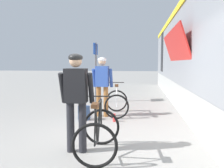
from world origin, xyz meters
name	(u,v)px	position (x,y,z in m)	size (l,w,h in m)	color
ground_plane	(113,143)	(0.00, 0.00, 0.00)	(80.00, 80.00, 0.00)	gray
cyclist_near_in_blue	(102,81)	(-0.60, 2.23, 1.05)	(0.62, 0.33, 1.76)	#935B2D
cyclist_far_in_dark	(76,94)	(-0.59, -0.53, 1.05)	(0.61, 0.31, 1.76)	#232328
bicycle_near_white	(117,102)	(-0.19, 2.45, 0.40)	(0.82, 1.14, 0.99)	black
bicycle_far_black	(98,133)	(-0.18, -0.64, 0.40)	(0.79, 1.12, 0.99)	black
backpack_on_platform	(84,113)	(-1.04, 1.76, 0.20)	(0.28, 0.18, 0.40)	navy
water_bottle_near_the_bikes	(114,118)	(-0.17, 1.65, 0.11)	(0.07, 0.07, 0.22)	red
water_bottle_by_the_backpack	(91,115)	(-0.87, 1.88, 0.10)	(0.08, 0.08, 0.21)	silver
platform_sign_post	(96,62)	(-1.28, 4.67, 1.62)	(0.08, 0.70, 2.40)	#595B60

